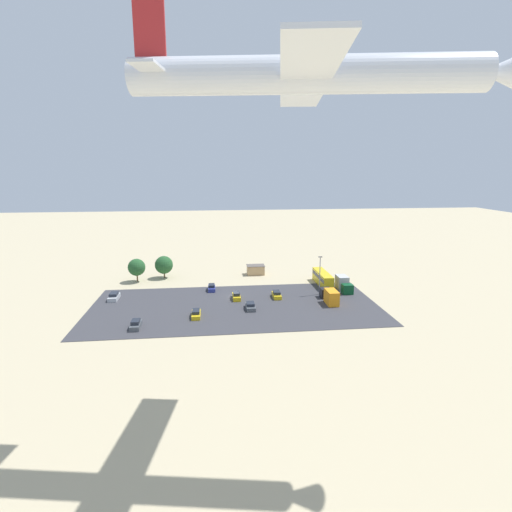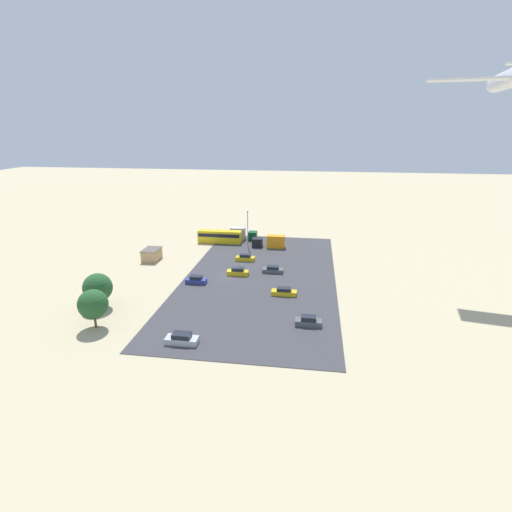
% 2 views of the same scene
% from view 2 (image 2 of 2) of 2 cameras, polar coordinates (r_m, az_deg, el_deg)
% --- Properties ---
extents(ground_plane, '(400.00, 400.00, 0.00)m').
position_cam_2_polar(ground_plane, '(83.31, -3.72, -2.85)').
color(ground_plane, tan).
extents(parking_lot_surface, '(62.81, 30.50, 0.08)m').
position_cam_2_polar(parking_lot_surface, '(82.28, 0.61, -3.06)').
color(parking_lot_surface, '#38383D').
rests_on(parking_lot_surface, ground).
extents(shed_building, '(5.04, 3.59, 2.67)m').
position_cam_2_polar(shed_building, '(95.48, -14.67, 0.21)').
color(shed_building, tan).
rests_on(shed_building, ground).
extents(bus, '(2.59, 11.52, 3.28)m').
position_cam_2_polar(bus, '(106.26, -5.20, 2.84)').
color(bus, gold).
rests_on(bus, ground).
extents(parked_car_0, '(1.96, 4.69, 1.59)m').
position_cam_2_polar(parked_car_0, '(59.31, -10.55, -11.59)').
color(parked_car_0, '#ADB2B7').
rests_on(parked_car_0, ground).
extents(parked_car_1, '(1.75, 4.12, 1.58)m').
position_cam_2_polar(parked_car_1, '(63.62, 7.49, -9.25)').
color(parked_car_1, '#4C5156').
rests_on(parked_car_1, ground).
extents(parked_car_2, '(1.77, 4.37, 1.55)m').
position_cam_2_polar(parked_car_2, '(92.03, -1.55, -0.27)').
color(parked_car_2, gold).
rests_on(parked_car_2, ground).
extents(parked_car_3, '(1.75, 4.08, 1.57)m').
position_cam_2_polar(parked_car_3, '(79.84, -8.54, -3.42)').
color(parked_car_3, navy).
rests_on(parked_car_3, ground).
extents(parked_car_4, '(1.72, 4.62, 1.43)m').
position_cam_2_polar(parked_car_4, '(73.87, 4.02, -5.14)').
color(parked_car_4, gold).
rests_on(parked_car_4, ground).
extents(parked_car_5, '(1.91, 4.34, 1.45)m').
position_cam_2_polar(parked_car_5, '(84.72, 2.42, -1.97)').
color(parked_car_5, '#4C5156').
rests_on(parked_car_5, ground).
extents(parked_car_6, '(1.75, 4.42, 1.64)m').
position_cam_2_polar(parked_car_6, '(83.30, -2.61, -2.27)').
color(parked_car_6, gold).
rests_on(parked_car_6, ground).
extents(parked_truck_0, '(2.49, 7.16, 3.33)m').
position_cam_2_polar(parked_truck_0, '(108.82, -2.02, 3.15)').
color(parked_truck_0, '#0C4723').
rests_on(parked_truck_0, ground).
extents(parked_truck_1, '(2.34, 8.27, 3.15)m').
position_cam_2_polar(parked_truck_1, '(101.93, 2.09, 2.05)').
color(parked_truck_1, black).
rests_on(parked_truck_1, ground).
extents(tree_near_shed, '(4.55, 4.55, 6.24)m').
position_cam_2_polar(tree_near_shed, '(65.99, -22.27, -6.39)').
color(tree_near_shed, brown).
rests_on(tree_near_shed, ground).
extents(tree_apron_mid, '(4.91, 4.91, 6.17)m').
position_cam_2_polar(tree_apron_mid, '(72.88, -21.68, -4.21)').
color(tree_apron_mid, brown).
rests_on(tree_apron_mid, ground).
extents(light_pole_lot_centre, '(0.90, 0.28, 9.31)m').
position_cam_2_polar(light_pole_lot_centre, '(100.91, -1.19, 4.04)').
color(light_pole_lot_centre, gray).
rests_on(light_pole_lot_centre, ground).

